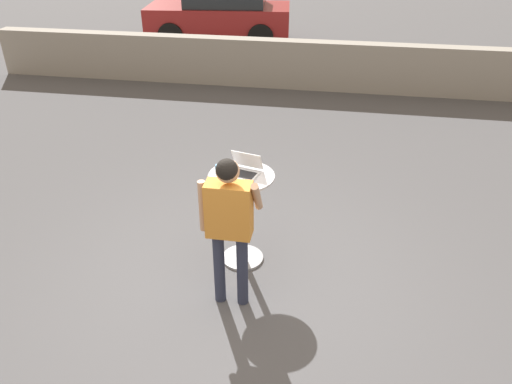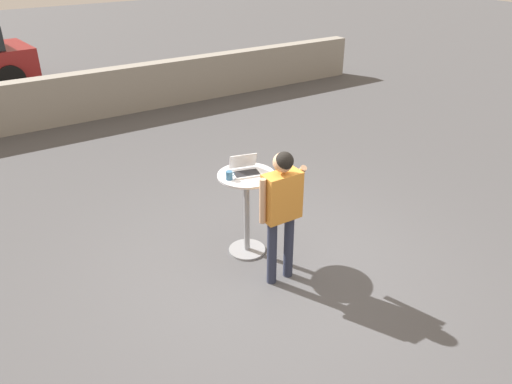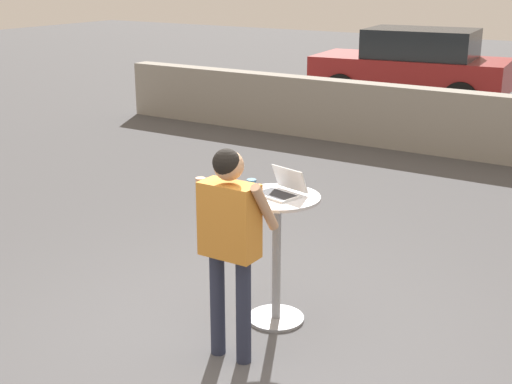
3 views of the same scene
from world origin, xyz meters
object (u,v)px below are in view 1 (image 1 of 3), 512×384
(cafe_table, at_px, (242,207))
(laptop, at_px, (243,169))
(parked_car_near_street, at_px, (221,12))
(coffee_mug, at_px, (219,169))
(standing_person, at_px, (229,216))

(cafe_table, bearing_deg, laptop, 73.75)
(cafe_table, distance_m, laptop, 0.43)
(parked_car_near_street, bearing_deg, coffee_mug, -76.74)
(coffee_mug, distance_m, standing_person, 0.73)
(laptop, relative_size, coffee_mug, 3.47)
(standing_person, bearing_deg, coffee_mug, 110.25)
(laptop, height_order, coffee_mug, laptop)
(laptop, bearing_deg, standing_person, -89.47)
(cafe_table, relative_size, standing_person, 0.67)
(cafe_table, xyz_separation_m, standing_person, (0.02, -0.68, 0.33))
(cafe_table, height_order, parked_car_near_street, parked_car_near_street)
(laptop, xyz_separation_m, standing_person, (0.01, -0.73, -0.10))
(laptop, distance_m, parked_car_near_street, 9.89)
(cafe_table, height_order, laptop, laptop)
(coffee_mug, bearing_deg, cafe_table, 1.39)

